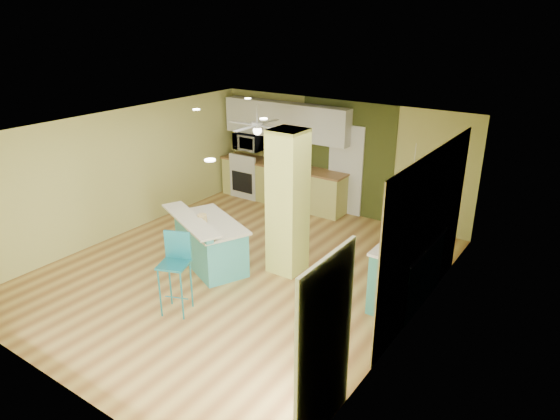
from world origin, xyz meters
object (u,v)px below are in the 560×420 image
object	(u,v)px
peninsula	(210,242)
fruit_bowl	(300,167)
side_counter	(407,269)
canister	(202,219)
bar_stool	(176,260)

from	to	relation	value
peninsula	fruit_bowl	size ratio (longest dim) A/B	6.13
side_counter	canister	distance (m)	3.49
bar_stool	side_counter	size ratio (longest dim) A/B	0.79
bar_stool	canister	xyz separation A→B (m)	(-0.62, 1.24, 0.08)
bar_stool	canister	distance (m)	1.38
fruit_bowl	bar_stool	bearing A→B (deg)	-80.35
peninsula	side_counter	xyz separation A→B (m)	(3.27, 0.90, 0.06)
peninsula	fruit_bowl	xyz separation A→B (m)	(-0.22, 3.29, 0.53)
fruit_bowl	canister	xyz separation A→B (m)	(0.17, -3.39, -0.06)
fruit_bowl	peninsula	bearing A→B (deg)	-86.11
bar_stool	side_counter	xyz separation A→B (m)	(2.70, 2.23, -0.32)
canister	side_counter	bearing A→B (deg)	16.72
peninsula	bar_stool	distance (m)	1.50
peninsula	bar_stool	bearing A→B (deg)	-42.69
peninsula	bar_stool	xyz separation A→B (m)	(0.56, -1.33, 0.39)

